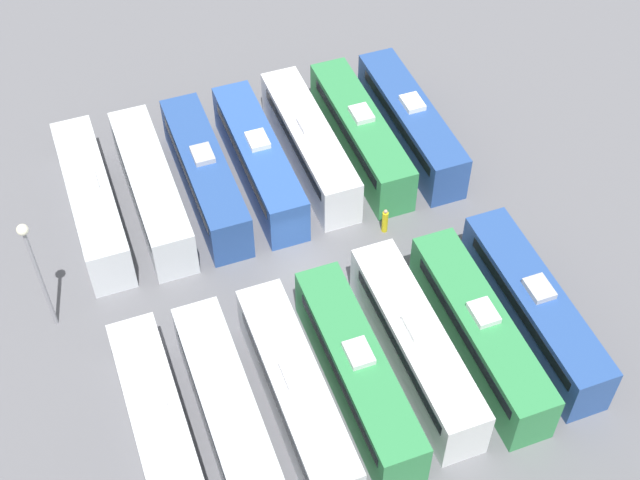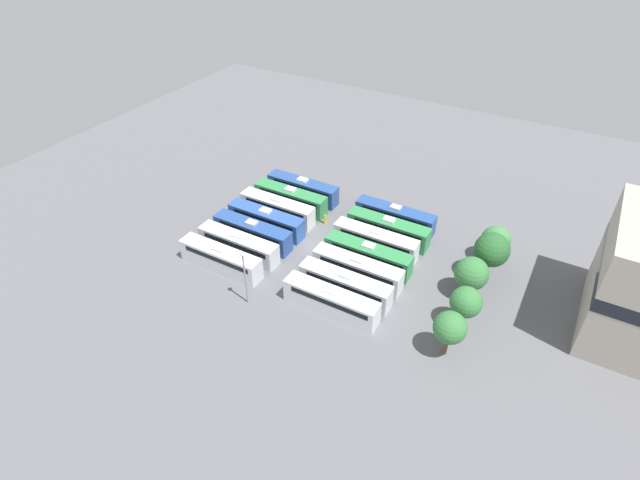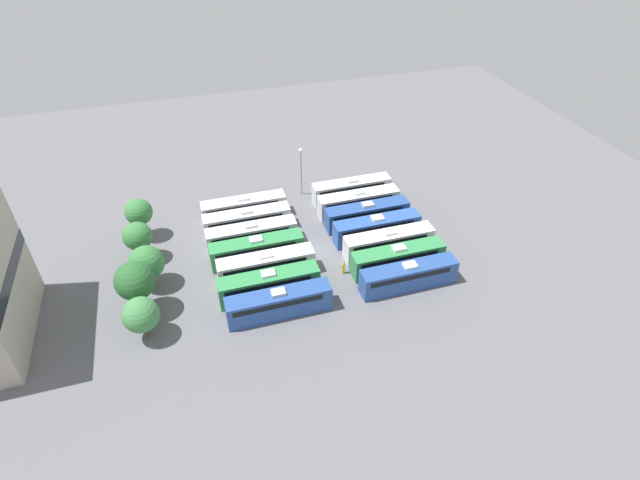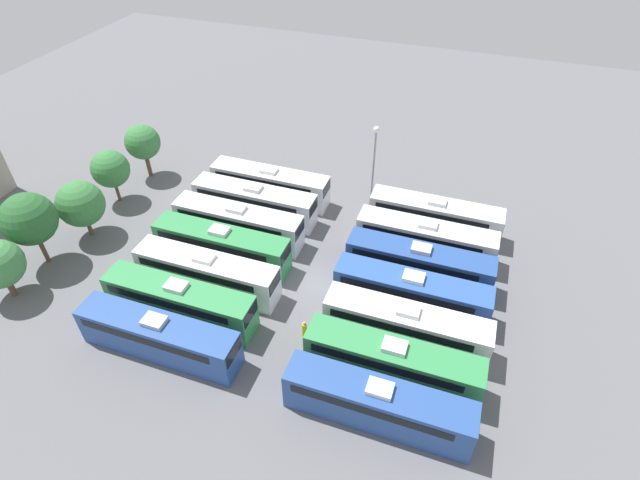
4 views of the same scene
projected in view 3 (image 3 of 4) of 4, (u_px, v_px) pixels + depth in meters
name	position (u px, v px, depth m)	size (l,w,h in m)	color
ground_plane	(320.00, 249.00, 66.94)	(119.74, 119.74, 0.00)	slate
bus_0	(408.00, 275.00, 60.00)	(2.47, 12.03, 3.51)	#284C93
bus_1	(398.00, 258.00, 62.63)	(2.47, 12.03, 3.51)	#338C4C
bus_2	(389.00, 242.00, 65.26)	(2.47, 12.03, 3.51)	white
bus_3	(376.00, 228.00, 67.79)	(2.47, 12.03, 3.51)	#2D56A8
bus_4	(367.00, 214.00, 70.40)	(2.47, 12.03, 3.51)	#284C93
bus_5	(358.00, 202.00, 72.92)	(2.47, 12.03, 3.51)	silver
bus_6	(351.00, 189.00, 75.68)	(2.47, 12.03, 3.51)	silver
bus_7	(279.00, 303.00, 56.31)	(2.47, 12.03, 3.51)	#284C93
bus_8	(269.00, 284.00, 58.83)	(2.47, 12.03, 3.51)	#338C4C
bus_9	(266.00, 265.00, 61.54)	(2.47, 12.03, 3.51)	white
bus_10	(257.00, 249.00, 64.02)	(2.47, 12.03, 3.51)	#338C4C
bus_11	(252.00, 235.00, 66.51)	(2.47, 12.03, 3.51)	silver
bus_12	(247.00, 221.00, 69.13)	(2.47, 12.03, 3.51)	silver
bus_13	(244.00, 208.00, 71.69)	(2.47, 12.03, 3.51)	silver
worker_person	(343.00, 268.00, 62.50)	(0.36, 0.36, 1.77)	gold
light_pole	(301.00, 164.00, 74.59)	(0.60, 0.60, 7.86)	gray
tree_0	(141.00, 315.00, 52.58)	(3.91, 3.91, 5.33)	brown
tree_1	(135.00, 281.00, 54.87)	(4.44, 4.44, 6.90)	brown
tree_2	(147.00, 263.00, 59.13)	(4.20, 4.20, 5.62)	brown
tree_3	(138.00, 236.00, 62.95)	(3.69, 3.69, 5.58)	brown
tree_4	(139.00, 212.00, 66.65)	(3.64, 3.64, 5.90)	brown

